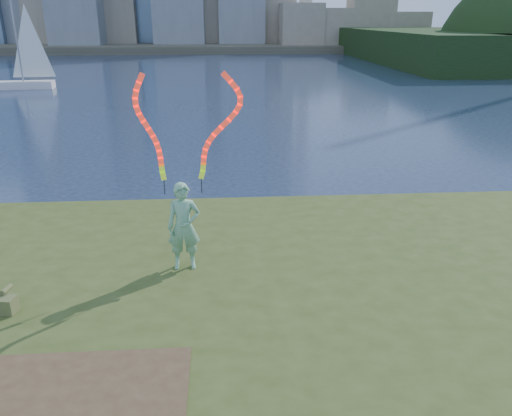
{
  "coord_description": "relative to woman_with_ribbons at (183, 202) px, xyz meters",
  "views": [
    {
      "loc": [
        -0.06,
        -8.12,
        5.54
      ],
      "look_at": [
        0.58,
        1.0,
        2.04
      ],
      "focal_mm": 35.0,
      "sensor_mm": 36.0,
      "label": 1
    }
  ],
  "objects": [
    {
      "name": "ground",
      "position": [
        0.84,
        -1.02,
        -2.19
      ],
      "size": [
        320.0,
        320.0,
        0.0
      ],
      "primitive_type": "plane",
      "color": "#18253E",
      "rests_on": "ground"
    },
    {
      "name": "grassy_knoll",
      "position": [
        0.84,
        -3.31,
        -1.85
      ],
      "size": [
        20.0,
        18.0,
        0.8
      ],
      "color": "#364518",
      "rests_on": "ground"
    },
    {
      "name": "far_shore",
      "position": [
        0.84,
        93.98,
        -1.59
      ],
      "size": [
        320.0,
        40.0,
        1.2
      ],
      "primitive_type": "cube",
      "color": "#464234",
      "rests_on": "ground"
    },
    {
      "name": "woman_with_ribbons",
      "position": [
        0.0,
        0.0,
        0.0
      ],
      "size": [
        2.11,
        0.46,
        4.15
      ],
      "rotation": [
        0.0,
        0.0,
        0.05
      ],
      "color": "#1A753A",
      "rests_on": "grassy_knoll"
    },
    {
      "name": "canvas_bag",
      "position": [
        -3.0,
        -1.47,
        -1.24
      ],
      "size": [
        0.44,
        0.49,
        0.38
      ],
      "rotation": [
        0.0,
        0.0,
        -0.17
      ],
      "color": "#4F552E",
      "rests_on": "grassy_knoll"
    },
    {
      "name": "sailboat",
      "position": [
        -15.22,
        34.39,
        -0.89
      ],
      "size": [
        5.04,
        1.9,
        7.58
      ],
      "rotation": [
        0.0,
        0.0,
        0.09
      ],
      "color": "silver",
      "rests_on": "ground"
    }
  ]
}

